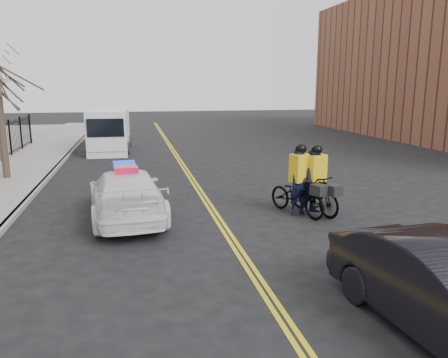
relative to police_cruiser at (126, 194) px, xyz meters
name	(u,v)px	position (x,y,z in m)	size (l,w,h in m)	color
ground	(242,256)	(2.65, -3.66, -0.75)	(120.00, 120.00, 0.00)	black
center_line_left	(192,183)	(2.57, 4.34, -0.74)	(0.10, 60.00, 0.01)	gold
center_line_right	(196,183)	(2.73, 4.34, -0.74)	(0.10, 60.00, 0.01)	gold
curb	(38,188)	(-3.35, 4.34, -0.67)	(0.20, 60.00, 0.15)	gray
police_cruiser	(126,194)	(0.00, 0.00, 0.00)	(2.50, 5.25, 1.64)	white
cargo_van	(110,131)	(-1.10, 14.20, 0.48)	(2.44, 6.03, 2.50)	white
cyclist_near	(300,190)	(5.21, -0.69, 0.02)	(1.63, 2.37, 2.21)	black
cyclist_far	(315,187)	(5.71, -0.74, 0.11)	(1.28, 2.23, 2.17)	black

